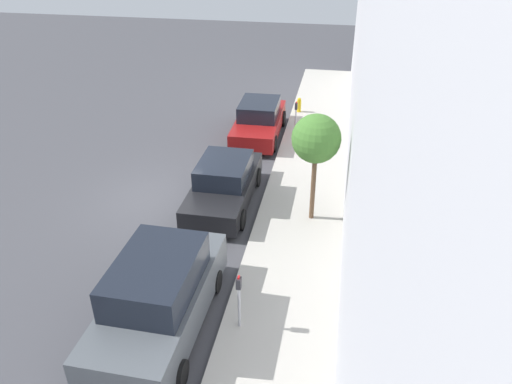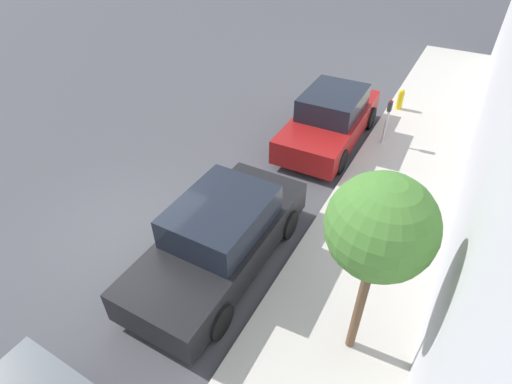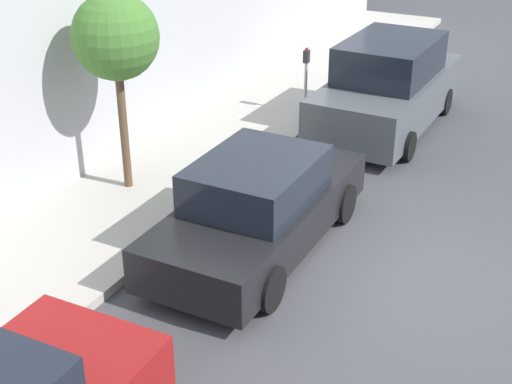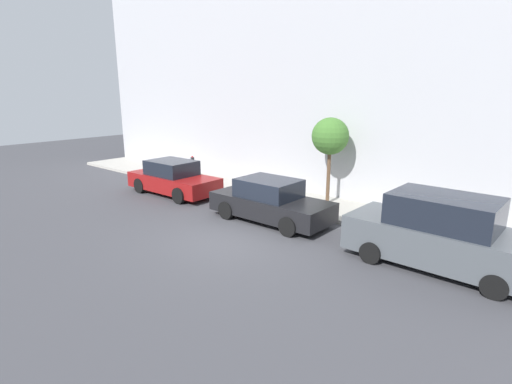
{
  "view_description": "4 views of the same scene",
  "coord_description": "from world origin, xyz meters",
  "px_view_note": "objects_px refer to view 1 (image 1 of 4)",
  "views": [
    {
      "loc": [
        5.86,
        -13.79,
        8.72
      ],
      "look_at": [
        3.47,
        -0.61,
        1.0
      ],
      "focal_mm": 35.0,
      "sensor_mm": 36.0,
      "label": 1
    },
    {
      "loc": [
        5.61,
        -4.42,
        6.35
      ],
      "look_at": [
        2.34,
        1.49,
        1.0
      ],
      "focal_mm": 28.0,
      "sensor_mm": 36.0,
      "label": 2
    },
    {
      "loc": [
        -2.13,
        8.76,
        5.81
      ],
      "look_at": [
        2.27,
        0.26,
        1.0
      ],
      "focal_mm": 50.0,
      "sensor_mm": 36.0,
      "label": 3
    },
    {
      "loc": [
        -8.57,
        -8.31,
        4.62
      ],
      "look_at": [
        2.16,
        0.8,
        1.0
      ],
      "focal_mm": 28.0,
      "sensor_mm": 36.0,
      "label": 4
    }
  ],
  "objects_px": {
    "street_tree": "(316,139)",
    "parked_suv_nearest": "(159,297)",
    "parking_meter_far": "(296,114)",
    "parked_sedan_third": "(259,121)",
    "parking_meter_near": "(239,296)",
    "parked_sedan_second": "(224,184)",
    "fire_hydrant": "(299,105)"
  },
  "relations": [
    {
      "from": "street_tree",
      "to": "parked_suv_nearest",
      "type": "bearing_deg",
      "value": -120.69
    },
    {
      "from": "parking_meter_far",
      "to": "street_tree",
      "type": "distance_m",
      "value": 7.12
    },
    {
      "from": "parked_sedan_third",
      "to": "parking_meter_near",
      "type": "bearing_deg",
      "value": -82.29
    },
    {
      "from": "parking_meter_near",
      "to": "street_tree",
      "type": "bearing_deg",
      "value": 75.8
    },
    {
      "from": "parked_sedan_second",
      "to": "fire_hydrant",
      "type": "xyz_separation_m",
      "value": [
        1.6,
        8.59,
        -0.23
      ]
    },
    {
      "from": "parking_meter_far",
      "to": "fire_hydrant",
      "type": "height_order",
      "value": "parking_meter_far"
    },
    {
      "from": "parked_suv_nearest",
      "to": "parking_meter_near",
      "type": "xyz_separation_m",
      "value": [
        1.83,
        0.23,
        0.12
      ]
    },
    {
      "from": "parked_suv_nearest",
      "to": "fire_hydrant",
      "type": "distance_m",
      "value": 14.54
    },
    {
      "from": "parking_meter_near",
      "to": "parking_meter_far",
      "type": "distance_m",
      "value": 11.74
    },
    {
      "from": "parked_sedan_second",
      "to": "fire_hydrant",
      "type": "height_order",
      "value": "parked_sedan_second"
    },
    {
      "from": "parked_sedan_second",
      "to": "street_tree",
      "type": "bearing_deg",
      "value": -11.93
    },
    {
      "from": "parked_suv_nearest",
      "to": "parked_sedan_second",
      "type": "distance_m",
      "value": 5.84
    },
    {
      "from": "parked_suv_nearest",
      "to": "parking_meter_far",
      "type": "relative_size",
      "value": 3.56
    },
    {
      "from": "parked_sedan_second",
      "to": "parking_meter_far",
      "type": "height_order",
      "value": "parked_sedan_second"
    },
    {
      "from": "parked_suv_nearest",
      "to": "parked_sedan_third",
      "type": "xyz_separation_m",
      "value": [
        0.3,
        11.55,
        -0.21
      ]
    },
    {
      "from": "parked_sedan_third",
      "to": "parked_suv_nearest",
      "type": "bearing_deg",
      "value": -91.49
    },
    {
      "from": "parked_sedan_second",
      "to": "street_tree",
      "type": "height_order",
      "value": "street_tree"
    },
    {
      "from": "parking_meter_near",
      "to": "parked_suv_nearest",
      "type": "bearing_deg",
      "value": -172.97
    },
    {
      "from": "parked_sedan_second",
      "to": "parking_meter_far",
      "type": "xyz_separation_m",
      "value": [
        1.7,
        6.13,
        0.26
      ]
    },
    {
      "from": "parked_suv_nearest",
      "to": "parked_sedan_second",
      "type": "relative_size",
      "value": 1.07
    },
    {
      "from": "parking_meter_near",
      "to": "street_tree",
      "type": "relative_size",
      "value": 0.43
    },
    {
      "from": "parking_meter_far",
      "to": "street_tree",
      "type": "height_order",
      "value": "street_tree"
    },
    {
      "from": "parking_meter_near",
      "to": "parking_meter_far",
      "type": "bearing_deg",
      "value": 90.0
    },
    {
      "from": "parking_meter_far",
      "to": "parked_suv_nearest",
      "type": "bearing_deg",
      "value": -98.7
    },
    {
      "from": "street_tree",
      "to": "fire_hydrant",
      "type": "xyz_separation_m",
      "value": [
        -1.36,
        9.22,
        -2.34
      ]
    },
    {
      "from": "parked_sedan_second",
      "to": "parked_suv_nearest",
      "type": "bearing_deg",
      "value": -91.31
    },
    {
      "from": "fire_hydrant",
      "to": "parked_sedan_second",
      "type": "bearing_deg",
      "value": -100.54
    },
    {
      "from": "parked_suv_nearest",
      "to": "fire_hydrant",
      "type": "height_order",
      "value": "parked_suv_nearest"
    },
    {
      "from": "parked_suv_nearest",
      "to": "parking_meter_far",
      "type": "height_order",
      "value": "parked_suv_nearest"
    },
    {
      "from": "parked_sedan_third",
      "to": "fire_hydrant",
      "type": "xyz_separation_m",
      "value": [
        1.43,
        2.87,
        -0.23
      ]
    },
    {
      "from": "parked_suv_nearest",
      "to": "parked_sedan_third",
      "type": "height_order",
      "value": "parked_suv_nearest"
    },
    {
      "from": "parked_sedan_third",
      "to": "parking_meter_far",
      "type": "height_order",
      "value": "parked_sedan_third"
    }
  ]
}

